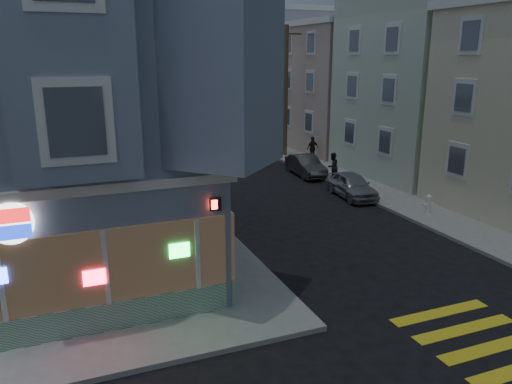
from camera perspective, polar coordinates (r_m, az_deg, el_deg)
sidewalk_ne at (r=41.46m, az=17.87°, el=4.83°), size 24.00×42.00×0.15m
row_house_b at (r=33.33m, az=21.60°, el=11.33°), size 12.00×8.60×10.50m
row_house_c at (r=40.42m, az=12.67°, el=11.48°), size 12.00×8.60×9.00m
row_house_d at (r=48.08m, az=6.56°, el=13.21°), size 12.00×8.60×10.50m
utility_pole at (r=35.82m, az=3.43°, el=11.60°), size 2.20×0.30×9.00m
street_tree_near at (r=41.45m, az=0.08°, el=10.95°), size 3.00×3.00×5.30m
street_tree_far at (r=48.95m, az=-3.49°, el=11.60°), size 3.00×3.00×5.30m
pedestrian_a at (r=29.04m, az=8.74°, el=2.89°), size 0.95×0.86×1.61m
pedestrian_b at (r=34.65m, az=6.48°, el=5.01°), size 1.01×0.60×1.62m
parked_car_a at (r=26.29m, az=10.91°, el=0.77°), size 1.91×3.91×1.28m
parked_car_b at (r=30.67m, az=5.71°, el=3.02°), size 1.54×3.85×1.24m
parked_car_c at (r=34.49m, az=-1.39°, el=4.49°), size 2.15×4.47×1.25m
parked_car_d at (r=41.90m, az=-2.17°, el=6.43°), size 2.24×4.60×1.26m
traffic_signal at (r=13.33m, az=-5.97°, el=1.61°), size 0.72×0.64×5.69m
fire_hydrant at (r=24.15m, az=19.09°, el=-1.22°), size 0.49×0.29×0.86m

